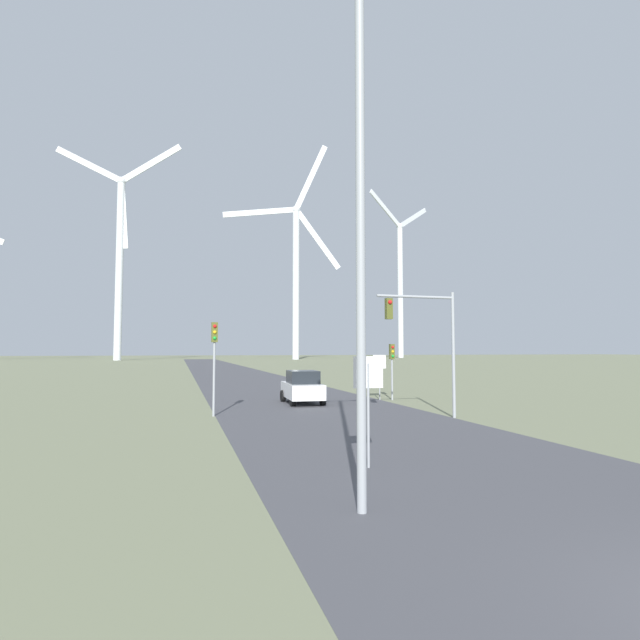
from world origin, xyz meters
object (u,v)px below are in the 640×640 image
Objects in this scene: stop_sign_near at (368,389)px; traffic_light_mast_overhead at (427,329)px; car_approaching at (302,387)px; wind_turbine_left at (120,251)px; streetlamp at (360,126)px; wind_turbine_center at (296,265)px; wind_turbine_right at (400,277)px; traffic_light_post_near_left at (214,347)px; traffic_light_post_near_right at (392,359)px; stop_sign_far at (380,368)px.

traffic_light_mast_overhead is (5.75, 7.69, 1.94)m from stop_sign_near.
wind_turbine_left is at bearing 100.42° from car_approaching.
streetlamp is 153.76m from wind_turbine_left.
streetlamp is at bearing -102.57° from wind_turbine_center.
wind_turbine_left reaches higher than wind_turbine_right.
traffic_light_post_near_left reaches higher than stop_sign_near.
traffic_light_mast_overhead reaches higher than stop_sign_near.
traffic_light_post_near_right is at bearing 76.72° from traffic_light_mast_overhead.
traffic_light_mast_overhead is at bearing -98.21° from stop_sign_far.
wind_turbine_right is (81.12, 171.80, 30.58)m from stop_sign_near.
wind_turbine_center reaches higher than traffic_light_mast_overhead.
traffic_light_mast_overhead is 144.97m from wind_turbine_left.
traffic_light_mast_overhead is (7.14, 10.91, -3.34)m from streetlamp.
stop_sign_far is at bearing 81.79° from traffic_light_mast_overhead.
wind_turbine_left is (-27.97, 139.26, 29.00)m from traffic_light_mast_overhead.
traffic_light_mast_overhead is at bearing 56.80° from streetlamp.
traffic_light_mast_overhead is (-1.87, -7.90, 1.46)m from traffic_light_post_near_right.
stop_sign_far is 0.64× the size of car_approaching.
traffic_light_post_near_right reaches higher than stop_sign_far.
wind_turbine_left reaches higher than car_approaching.
streetlamp reaches higher than stop_sign_far.
traffic_light_post_near_right is (9.01, 18.82, -4.80)m from streetlamp.
stop_sign_far is 0.94m from traffic_light_post_near_right.
wind_turbine_center reaches higher than wind_turbine_left.
traffic_light_post_near_left reaches higher than car_approaching.
streetlamp is 0.17× the size of wind_turbine_center.
traffic_light_post_near_right is (0.68, -0.29, 0.57)m from stop_sign_far.
stop_sign_near reaches higher than car_approaching.
traffic_light_post_near_right is at bearing -23.37° from stop_sign_far.
traffic_light_post_near_right is at bearing -100.55° from wind_turbine_center.
streetlamp is 195.15m from wind_turbine_right.
stop_sign_near is at bearing -74.31° from traffic_light_post_near_left.
streetlamp is at bearing -115.24° from wind_turbine_right.
streetlamp reaches higher than traffic_light_mast_overhead.
traffic_light_mast_overhead is (-1.18, -8.20, 2.03)m from stop_sign_far.
streetlamp is 21.53m from stop_sign_far.
wind_turbine_left is (-29.15, 131.06, 31.03)m from stop_sign_far.
wind_turbine_right is (79.12, 156.61, 31.63)m from car_approaching.
stop_sign_far is 0.04× the size of wind_turbine_center.
traffic_light_mast_overhead is at bearing 53.21° from stop_sign_near.
traffic_light_post_near_left is at bearing -154.29° from stop_sign_far.
traffic_light_post_near_left is 9.51m from traffic_light_mast_overhead.
wind_turbine_right is at bearing 63.20° from car_approaching.
wind_turbine_right is at bearing 65.33° from traffic_light_mast_overhead.
traffic_light_post_near_right is 136.06m from wind_turbine_center.
traffic_light_mast_overhead reaches higher than car_approaching.
car_approaching is 137.88m from wind_turbine_center.
traffic_light_mast_overhead is 143.72m from wind_turbine_center.
wind_turbine_center reaches higher than stop_sign_far.
wind_turbine_left is 54.22m from wind_turbine_center.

